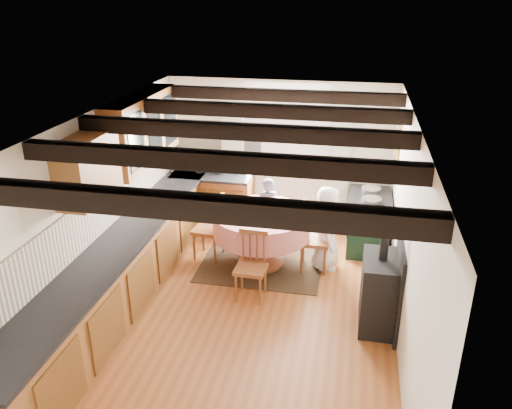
% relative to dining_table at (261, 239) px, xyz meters
% --- Properties ---
extents(floor, '(3.60, 5.50, 0.00)m').
position_rel_dining_table_xyz_m(floor, '(0.02, -1.29, -0.41)').
color(floor, '#9B5524').
rests_on(floor, ground).
extents(ceiling, '(3.60, 5.50, 0.00)m').
position_rel_dining_table_xyz_m(ceiling, '(0.02, -1.29, 1.99)').
color(ceiling, white).
rests_on(ceiling, ground).
extents(wall_back, '(3.60, 0.00, 2.40)m').
position_rel_dining_table_xyz_m(wall_back, '(0.02, 1.46, 0.79)').
color(wall_back, silver).
rests_on(wall_back, ground).
extents(wall_left, '(0.00, 5.50, 2.40)m').
position_rel_dining_table_xyz_m(wall_left, '(-1.78, -1.29, 0.79)').
color(wall_left, silver).
rests_on(wall_left, ground).
extents(wall_right, '(0.00, 5.50, 2.40)m').
position_rel_dining_table_xyz_m(wall_right, '(1.82, -1.29, 0.79)').
color(wall_right, silver).
rests_on(wall_right, ground).
extents(beam_a, '(3.60, 0.16, 0.16)m').
position_rel_dining_table_xyz_m(beam_a, '(0.02, -3.29, 1.90)').
color(beam_a, black).
rests_on(beam_a, ceiling).
extents(beam_b, '(3.60, 0.16, 0.16)m').
position_rel_dining_table_xyz_m(beam_b, '(0.02, -2.29, 1.90)').
color(beam_b, black).
rests_on(beam_b, ceiling).
extents(beam_c, '(3.60, 0.16, 0.16)m').
position_rel_dining_table_xyz_m(beam_c, '(0.02, -1.29, 1.90)').
color(beam_c, black).
rests_on(beam_c, ceiling).
extents(beam_d, '(3.60, 0.16, 0.16)m').
position_rel_dining_table_xyz_m(beam_d, '(0.02, -0.29, 1.90)').
color(beam_d, black).
rests_on(beam_d, ceiling).
extents(beam_e, '(3.60, 0.16, 0.16)m').
position_rel_dining_table_xyz_m(beam_e, '(0.02, 0.71, 1.90)').
color(beam_e, black).
rests_on(beam_e, ceiling).
extents(splash_left, '(0.02, 4.50, 0.55)m').
position_rel_dining_table_xyz_m(splash_left, '(-1.76, -0.99, 0.79)').
color(splash_left, beige).
rests_on(splash_left, wall_left).
extents(splash_back, '(1.40, 0.02, 0.55)m').
position_rel_dining_table_xyz_m(splash_back, '(-0.98, 1.44, 0.79)').
color(splash_back, beige).
rests_on(splash_back, wall_back).
extents(base_cabinet_left, '(0.60, 5.30, 0.88)m').
position_rel_dining_table_xyz_m(base_cabinet_left, '(-1.48, -1.29, 0.03)').
color(base_cabinet_left, brown).
rests_on(base_cabinet_left, floor).
extents(base_cabinet_back, '(1.30, 0.60, 0.88)m').
position_rel_dining_table_xyz_m(base_cabinet_back, '(-1.03, 1.16, 0.03)').
color(base_cabinet_back, brown).
rests_on(base_cabinet_back, floor).
extents(worktop_left, '(0.64, 5.30, 0.04)m').
position_rel_dining_table_xyz_m(worktop_left, '(-1.46, -1.29, 0.49)').
color(worktop_left, black).
rests_on(worktop_left, base_cabinet_left).
extents(worktop_back, '(1.30, 0.64, 0.04)m').
position_rel_dining_table_xyz_m(worktop_back, '(-1.03, 1.14, 0.49)').
color(worktop_back, black).
rests_on(worktop_back, base_cabinet_back).
extents(wall_cabinet_glass, '(0.34, 1.80, 0.90)m').
position_rel_dining_table_xyz_m(wall_cabinet_glass, '(-1.61, -0.09, 1.54)').
color(wall_cabinet_glass, brown).
rests_on(wall_cabinet_glass, wall_left).
extents(wall_cabinet_solid, '(0.34, 0.90, 0.70)m').
position_rel_dining_table_xyz_m(wall_cabinet_solid, '(-1.61, -1.59, 1.49)').
color(wall_cabinet_solid, brown).
rests_on(wall_cabinet_solid, wall_left).
extents(window_frame, '(1.34, 0.03, 1.54)m').
position_rel_dining_table_xyz_m(window_frame, '(0.12, 1.45, 1.19)').
color(window_frame, white).
rests_on(window_frame, wall_back).
extents(window_pane, '(1.20, 0.01, 1.40)m').
position_rel_dining_table_xyz_m(window_pane, '(0.12, 1.45, 1.19)').
color(window_pane, white).
rests_on(window_pane, wall_back).
extents(curtain_left, '(0.35, 0.10, 2.10)m').
position_rel_dining_table_xyz_m(curtain_left, '(-0.73, 1.36, 0.69)').
color(curtain_left, beige).
rests_on(curtain_left, wall_back).
extents(curtain_right, '(0.35, 0.10, 2.10)m').
position_rel_dining_table_xyz_m(curtain_right, '(0.97, 1.36, 0.69)').
color(curtain_right, beige).
rests_on(curtain_right, wall_back).
extents(curtain_rod, '(2.00, 0.03, 0.03)m').
position_rel_dining_table_xyz_m(curtain_rod, '(0.12, 1.36, 1.79)').
color(curtain_rod, black).
rests_on(curtain_rod, wall_back).
extents(wall_picture, '(0.04, 0.50, 0.60)m').
position_rel_dining_table_xyz_m(wall_picture, '(1.79, 1.01, 1.29)').
color(wall_picture, gold).
rests_on(wall_picture, wall_right).
extents(wall_plate, '(0.30, 0.02, 0.30)m').
position_rel_dining_table_xyz_m(wall_plate, '(1.07, 1.43, 1.29)').
color(wall_plate, silver).
rests_on(wall_plate, wall_back).
extents(rug, '(1.72, 1.34, 0.01)m').
position_rel_dining_table_xyz_m(rug, '(0.00, 0.00, -0.40)').
color(rug, '#392A19').
rests_on(rug, floor).
extents(dining_table, '(1.35, 1.35, 0.82)m').
position_rel_dining_table_xyz_m(dining_table, '(0.00, 0.00, 0.00)').
color(dining_table, '#E78674').
rests_on(dining_table, floor).
extents(chair_near, '(0.40, 0.42, 0.90)m').
position_rel_dining_table_xyz_m(chair_near, '(0.02, -0.85, 0.04)').
color(chair_near, brown).
rests_on(chair_near, floor).
extents(chair_left, '(0.48, 0.46, 0.98)m').
position_rel_dining_table_xyz_m(chair_left, '(-0.81, 0.09, 0.08)').
color(chair_left, brown).
rests_on(chair_left, floor).
extents(chair_right, '(0.45, 0.43, 0.98)m').
position_rel_dining_table_xyz_m(chair_right, '(0.74, 0.04, 0.08)').
color(chair_right, brown).
rests_on(chair_right, floor).
extents(aga_range, '(0.61, 0.95, 0.87)m').
position_rel_dining_table_xyz_m(aga_range, '(1.49, 0.85, 0.03)').
color(aga_range, black).
rests_on(aga_range, floor).
extents(cast_iron_stove, '(0.41, 0.69, 1.37)m').
position_rel_dining_table_xyz_m(cast_iron_stove, '(1.60, -1.13, 0.28)').
color(cast_iron_stove, black).
rests_on(cast_iron_stove, floor).
extents(child_far, '(0.45, 0.36, 1.08)m').
position_rel_dining_table_xyz_m(child_far, '(-0.04, 0.69, 0.13)').
color(child_far, '#3C4151').
rests_on(child_far, floor).
extents(child_right, '(0.44, 0.63, 1.22)m').
position_rel_dining_table_xyz_m(child_right, '(0.90, 0.13, 0.20)').
color(child_right, white).
rests_on(child_right, floor).
extents(bowl_a, '(0.31, 0.31, 0.06)m').
position_rel_dining_table_xyz_m(bowl_a, '(-0.06, -0.16, 0.44)').
color(bowl_a, silver).
rests_on(bowl_a, dining_table).
extents(bowl_b, '(0.30, 0.30, 0.07)m').
position_rel_dining_table_xyz_m(bowl_b, '(-0.12, -0.13, 0.44)').
color(bowl_b, silver).
rests_on(bowl_b, dining_table).
extents(cup, '(0.12, 0.12, 0.09)m').
position_rel_dining_table_xyz_m(cup, '(0.05, 0.05, 0.46)').
color(cup, silver).
rests_on(cup, dining_table).
extents(canister_tall, '(0.14, 0.14, 0.24)m').
position_rel_dining_table_xyz_m(canister_tall, '(-1.26, 1.20, 0.63)').
color(canister_tall, '#262628').
rests_on(canister_tall, worktop_back).
extents(canister_wide, '(0.18, 0.18, 0.20)m').
position_rel_dining_table_xyz_m(canister_wide, '(-0.91, 1.19, 0.61)').
color(canister_wide, '#262628').
rests_on(canister_wide, worktop_back).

